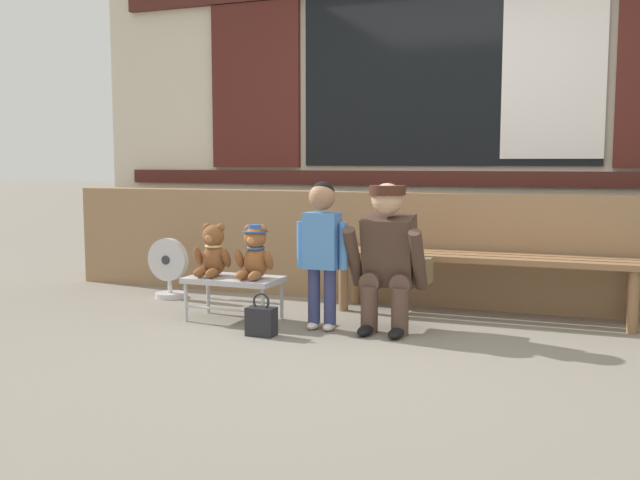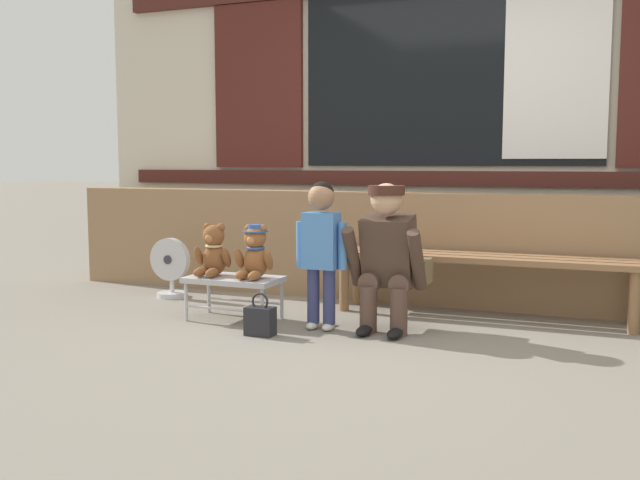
{
  "view_description": "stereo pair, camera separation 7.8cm",
  "coord_description": "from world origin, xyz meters",
  "px_view_note": "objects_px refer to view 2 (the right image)",
  "views": [
    {
      "loc": [
        1.17,
        -3.96,
        1.08
      ],
      "look_at": [
        -0.59,
        0.59,
        0.55
      ],
      "focal_mm": 40.33,
      "sensor_mm": 36.0,
      "label": 1
    },
    {
      "loc": [
        1.24,
        -3.93,
        1.08
      ],
      "look_at": [
        -0.59,
        0.59,
        0.55
      ],
      "focal_mm": 40.33,
      "sensor_mm": 36.0,
      "label": 2
    }
  ],
  "objects_px": {
    "teddy_bear_plain": "(213,252)",
    "floor_fan": "(171,268)",
    "teddy_bear_with_hat": "(255,253)",
    "child_standing": "(321,239)",
    "adult_crouching": "(389,257)",
    "handbag_on_ground": "(260,320)",
    "small_display_bench": "(234,282)",
    "wooden_bench_long": "(483,265)"
  },
  "relations": [
    {
      "from": "teddy_bear_plain",
      "to": "floor_fan",
      "type": "distance_m",
      "value": 0.93
    },
    {
      "from": "teddy_bear_plain",
      "to": "teddy_bear_with_hat",
      "type": "distance_m",
      "value": 0.32
    },
    {
      "from": "child_standing",
      "to": "floor_fan",
      "type": "xyz_separation_m",
      "value": [
        -1.53,
        0.58,
        -0.35
      ]
    },
    {
      "from": "adult_crouching",
      "to": "handbag_on_ground",
      "type": "bearing_deg",
      "value": -150.14
    },
    {
      "from": "teddy_bear_with_hat",
      "to": "child_standing",
      "type": "distance_m",
      "value": 0.51
    },
    {
      "from": "teddy_bear_with_hat",
      "to": "adult_crouching",
      "type": "relative_size",
      "value": 0.38
    },
    {
      "from": "small_display_bench",
      "to": "teddy_bear_with_hat",
      "type": "relative_size",
      "value": 1.76
    },
    {
      "from": "adult_crouching",
      "to": "teddy_bear_with_hat",
      "type": "bearing_deg",
      "value": -175.25
    },
    {
      "from": "teddy_bear_with_hat",
      "to": "adult_crouching",
      "type": "xyz_separation_m",
      "value": [
        0.92,
        0.08,
        0.01
      ]
    },
    {
      "from": "small_display_bench",
      "to": "teddy_bear_plain",
      "type": "distance_m",
      "value": 0.25
    },
    {
      "from": "wooden_bench_long",
      "to": "child_standing",
      "type": "distance_m",
      "value": 1.2
    },
    {
      "from": "floor_fan",
      "to": "handbag_on_ground",
      "type": "bearing_deg",
      "value": -35.19
    },
    {
      "from": "floor_fan",
      "to": "child_standing",
      "type": "bearing_deg",
      "value": -20.7
    },
    {
      "from": "teddy_bear_with_hat",
      "to": "child_standing",
      "type": "relative_size",
      "value": 0.38
    },
    {
      "from": "small_display_bench",
      "to": "floor_fan",
      "type": "bearing_deg",
      "value": 148.12
    },
    {
      "from": "teddy_bear_plain",
      "to": "child_standing",
      "type": "xyz_separation_m",
      "value": [
        0.82,
        -0.04,
        0.13
      ]
    },
    {
      "from": "wooden_bench_long",
      "to": "floor_fan",
      "type": "bearing_deg",
      "value": -175.92
    },
    {
      "from": "small_display_bench",
      "to": "child_standing",
      "type": "relative_size",
      "value": 0.67
    },
    {
      "from": "small_display_bench",
      "to": "teddy_bear_plain",
      "type": "height_order",
      "value": "teddy_bear_plain"
    },
    {
      "from": "small_display_bench",
      "to": "floor_fan",
      "type": "xyz_separation_m",
      "value": [
        -0.88,
        0.54,
        -0.03
      ]
    },
    {
      "from": "small_display_bench",
      "to": "handbag_on_ground",
      "type": "height_order",
      "value": "small_display_bench"
    },
    {
      "from": "teddy_bear_with_hat",
      "to": "teddy_bear_plain",
      "type": "bearing_deg",
      "value": -179.87
    },
    {
      "from": "teddy_bear_with_hat",
      "to": "floor_fan",
      "type": "bearing_deg",
      "value": 152.35
    },
    {
      "from": "adult_crouching",
      "to": "handbag_on_ground",
      "type": "xyz_separation_m",
      "value": [
        -0.71,
        -0.41,
        -0.38
      ]
    },
    {
      "from": "handbag_on_ground",
      "to": "floor_fan",
      "type": "distance_m",
      "value": 1.52
    },
    {
      "from": "adult_crouching",
      "to": "teddy_bear_plain",
      "type": "bearing_deg",
      "value": -176.44
    },
    {
      "from": "wooden_bench_long",
      "to": "floor_fan",
      "type": "height_order",
      "value": "floor_fan"
    },
    {
      "from": "floor_fan",
      "to": "adult_crouching",
      "type": "bearing_deg",
      "value": -13.41
    },
    {
      "from": "wooden_bench_long",
      "to": "teddy_bear_plain",
      "type": "xyz_separation_m",
      "value": [
        -1.72,
        -0.72,
        0.09
      ]
    },
    {
      "from": "child_standing",
      "to": "handbag_on_ground",
      "type": "distance_m",
      "value": 0.65
    },
    {
      "from": "teddy_bear_plain",
      "to": "floor_fan",
      "type": "xyz_separation_m",
      "value": [
        -0.72,
        0.54,
        -0.23
      ]
    },
    {
      "from": "child_standing",
      "to": "teddy_bear_with_hat",
      "type": "bearing_deg",
      "value": 175.71
    },
    {
      "from": "child_standing",
      "to": "floor_fan",
      "type": "distance_m",
      "value": 1.68
    },
    {
      "from": "floor_fan",
      "to": "teddy_bear_plain",
      "type": "bearing_deg",
      "value": -37.21
    },
    {
      "from": "teddy_bear_plain",
      "to": "adult_crouching",
      "type": "xyz_separation_m",
      "value": [
        1.24,
        0.08,
        0.02
      ]
    },
    {
      "from": "handbag_on_ground",
      "to": "adult_crouching",
      "type": "bearing_deg",
      "value": 29.86
    },
    {
      "from": "teddy_bear_with_hat",
      "to": "child_standing",
      "type": "bearing_deg",
      "value": -4.29
    },
    {
      "from": "child_standing",
      "to": "floor_fan",
      "type": "relative_size",
      "value": 2.0
    },
    {
      "from": "teddy_bear_plain",
      "to": "handbag_on_ground",
      "type": "bearing_deg",
      "value": -32.27
    },
    {
      "from": "small_display_bench",
      "to": "teddy_bear_with_hat",
      "type": "distance_m",
      "value": 0.26
    },
    {
      "from": "wooden_bench_long",
      "to": "teddy_bear_plain",
      "type": "distance_m",
      "value": 1.87
    },
    {
      "from": "small_display_bench",
      "to": "floor_fan",
      "type": "height_order",
      "value": "floor_fan"
    }
  ]
}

